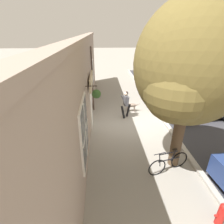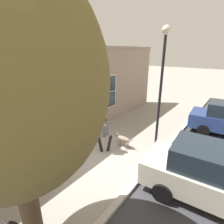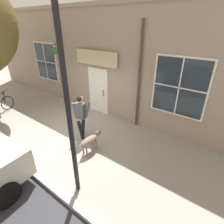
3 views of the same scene
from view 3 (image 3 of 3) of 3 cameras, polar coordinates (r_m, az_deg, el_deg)
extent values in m
plane|color=gray|center=(7.16, -14.16, -6.48)|extent=(90.00, 90.00, 0.00)
cube|color=#B2ADA3|center=(6.35, -28.33, -13.48)|extent=(0.20, 28.00, 0.12)
cube|color=gray|center=(7.85, -2.56, 14.99)|extent=(0.30, 18.00, 4.45)
cube|color=gray|center=(7.71, -2.97, 32.00)|extent=(0.42, 18.00, 0.16)
cube|color=white|center=(8.18, -4.39, 6.90)|extent=(0.10, 1.10, 2.10)
cube|color=#232D38|center=(8.18, -4.52, 6.51)|extent=(0.03, 0.90, 1.90)
cylinder|color=#47382D|center=(7.91, -2.88, 6.21)|extent=(0.03, 0.03, 0.30)
cube|color=beige|center=(7.73, -5.30, 17.19)|extent=(0.08, 2.20, 0.60)
cylinder|color=#47382D|center=(6.72, 8.82, 10.70)|extent=(0.09, 0.09, 4.00)
cylinder|color=#47382D|center=(9.30, -17.53, 20.51)|extent=(0.44, 0.04, 0.04)
cylinder|color=#47382D|center=(9.21, -18.29, 19.21)|extent=(0.01, 0.01, 0.34)
cone|color=#2D2823|center=(9.24, -18.09, 17.87)|extent=(0.32, 0.32, 0.18)
sphere|color=#3D6B33|center=(9.23, -18.17, 18.42)|extent=(0.34, 0.34, 0.34)
cube|color=white|center=(10.74, -20.65, 15.15)|extent=(0.08, 1.82, 2.02)
cube|color=#232D38|center=(10.73, -20.79, 15.11)|extent=(0.03, 1.70, 1.90)
cube|color=white|center=(10.72, -20.88, 15.09)|extent=(0.04, 0.04, 1.90)
cube|color=white|center=(10.72, -20.88, 15.09)|extent=(0.04, 1.70, 0.04)
cube|color=white|center=(6.27, 21.16, 7.52)|extent=(0.08, 1.82, 2.02)
cube|color=#232D38|center=(6.24, 21.07, 7.45)|extent=(0.03, 1.70, 1.90)
cube|color=white|center=(6.22, 21.02, 7.41)|extent=(0.04, 0.04, 1.90)
cube|color=white|center=(6.22, 21.02, 7.41)|extent=(0.04, 1.70, 0.04)
cylinder|color=black|center=(6.78, -9.42, -4.03)|extent=(0.31, 0.18, 0.81)
cylinder|color=black|center=(6.43, -10.16, -5.94)|extent=(0.31, 0.18, 0.81)
cube|color=#4C4C51|center=(6.27, -10.26, 0.40)|extent=(0.28, 0.38, 0.58)
sphere|color=beige|center=(6.10, -10.49, 4.16)|extent=(0.22, 0.22, 0.22)
sphere|color=black|center=(6.07, -10.67, 4.25)|extent=(0.21, 0.21, 0.21)
cylinder|color=#4C4C51|center=(6.36, -12.17, 0.74)|extent=(0.17, 0.11, 0.57)
cylinder|color=#4C4C51|center=(6.21, -8.02, 0.62)|extent=(0.34, 0.15, 0.52)
ellipsoid|color=#7F6B5B|center=(5.81, -7.41, -9.23)|extent=(0.73, 0.30, 0.24)
cylinder|color=#7F6B5B|center=(6.14, -6.31, -10.08)|extent=(0.06, 0.06, 0.33)
cylinder|color=#7F6B5B|center=(6.05, -5.23, -10.67)|extent=(0.06, 0.06, 0.33)
cylinder|color=#7F6B5B|center=(5.91, -9.32, -11.97)|extent=(0.06, 0.06, 0.33)
cylinder|color=#7F6B5B|center=(5.82, -8.25, -12.62)|extent=(0.06, 0.06, 0.33)
sphere|color=#7F6B5B|center=(6.00, -4.57, -6.73)|extent=(0.20, 0.20, 0.20)
cone|color=#7F6B5B|center=(6.08, -3.84, -6.45)|extent=(0.10, 0.09, 0.09)
cone|color=#7F6B5B|center=(5.97, -5.01, -5.86)|extent=(0.06, 0.06, 0.07)
cone|color=#7F6B5B|center=(5.91, -4.31, -6.20)|extent=(0.06, 0.06, 0.07)
cylinder|color=#7F6B5B|center=(5.56, -10.74, -10.81)|extent=(0.21, 0.05, 0.14)
torus|color=black|center=(10.10, -30.98, 2.59)|extent=(0.69, 0.21, 0.70)
cylinder|color=black|center=(9.95, -31.72, 4.08)|extent=(0.14, 0.08, 0.58)
cylinder|color=black|center=(9.88, -31.99, 5.75)|extent=(0.45, 0.14, 0.03)
cylinder|color=black|center=(5.09, -31.06, -22.12)|extent=(0.63, 0.23, 0.62)
cylinder|color=black|center=(3.57, -14.41, 3.21)|extent=(0.11, 0.11, 4.92)
camera|label=1|loc=(14.61, -36.71, 26.34)|focal=28.00mm
camera|label=2|loc=(9.58, -61.54, 17.03)|focal=28.00mm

